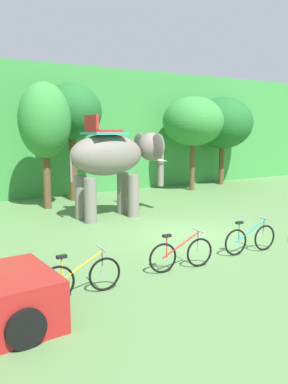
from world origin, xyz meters
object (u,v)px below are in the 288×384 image
at_px(tree_center_left, 45,121).
at_px(tree_right, 72,113).
at_px(bike_teal, 250,239).
at_px(bike_red, 181,254).
at_px(tree_left, 223,123).
at_px(elephant, 115,159).
at_px(bike_yellow, 82,277).
at_px(tree_far_left, 193,122).

distance_m(tree_center_left, tree_right, 2.12).
bearing_deg(tree_right, bike_teal, -84.81).
distance_m(tree_right, bike_red, 10.81).
bearing_deg(tree_left, elephant, -154.66).
xyz_separation_m(tree_right, bike_teal, (0.91, -10.03, -3.61)).
relative_size(tree_center_left, tree_left, 1.01).
xyz_separation_m(bike_yellow, bike_red, (2.60, 0.13, 0.00)).
xyz_separation_m(tree_right, bike_yellow, (-4.06, -10.22, -3.61)).
height_order(bike_red, bike_teal, same).
xyz_separation_m(tree_center_left, tree_right, (1.67, 1.23, 0.41)).
height_order(tree_center_left, tree_far_left, tree_center_left).
height_order(tree_left, elephant, tree_left).
relative_size(tree_right, tree_far_left, 1.07).
height_order(tree_center_left, tree_left, tree_center_left).
bearing_deg(bike_yellow, tree_center_left, 75.16).
distance_m(tree_center_left, tree_far_left, 8.30).
bearing_deg(tree_center_left, elephant, -60.49).
bearing_deg(bike_yellow, bike_red, 2.91).
relative_size(bike_yellow, bike_teal, 1.00).
distance_m(tree_right, tree_left, 9.55).
distance_m(tree_far_left, bike_teal, 11.57).
relative_size(bike_red, bike_teal, 1.00).
bearing_deg(bike_teal, bike_yellow, -177.81).
bearing_deg(tree_left, bike_red, -136.35).
height_order(elephant, bike_yellow, elephant).
relative_size(tree_center_left, bike_yellow, 3.02).
bearing_deg(bike_red, tree_far_left, 49.99).
distance_m(elephant, bike_yellow, 7.52).
relative_size(tree_center_left, tree_far_left, 1.04).
bearing_deg(elephant, tree_left, 25.34).
xyz_separation_m(tree_center_left, tree_far_left, (8.27, 0.74, 0.07)).
xyz_separation_m(bike_red, bike_teal, (2.36, 0.06, 0.00)).
bearing_deg(bike_red, tree_right, 81.79).
bearing_deg(tree_center_left, tree_far_left, 5.09).
bearing_deg(tree_right, elephant, -90.43).
bearing_deg(elephant, tree_far_left, 28.77).
bearing_deg(elephant, bike_red, -103.45).
relative_size(tree_far_left, bike_teal, 2.91).
relative_size(tree_far_left, elephant, 1.19).
bearing_deg(elephant, bike_yellow, -123.48).
xyz_separation_m(tree_center_left, tree_left, (11.21, 1.63, 0.01)).
bearing_deg(tree_center_left, tree_right, 36.30).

